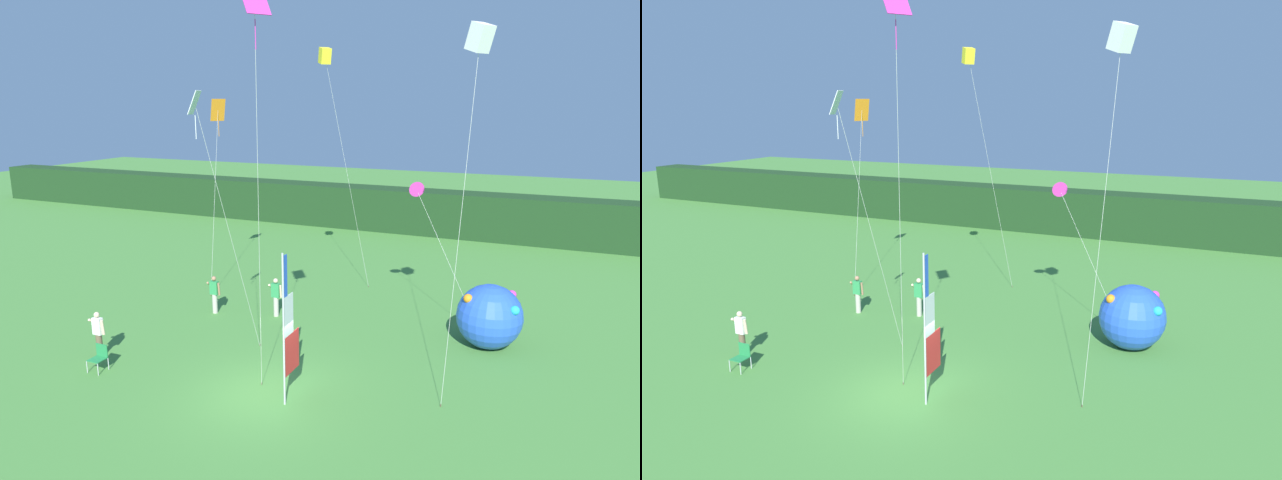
% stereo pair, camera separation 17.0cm
% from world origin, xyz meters
% --- Properties ---
extents(ground_plane, '(120.00, 120.00, 0.00)m').
position_xyz_m(ground_plane, '(0.00, 0.00, 0.00)').
color(ground_plane, '#478438').
extents(distant_treeline, '(80.00, 2.40, 2.98)m').
position_xyz_m(distant_treeline, '(0.00, 24.30, 1.49)').
color(distant_treeline, '#193819').
rests_on(distant_treeline, ground).
extents(banner_flag, '(0.06, 1.03, 4.74)m').
position_xyz_m(banner_flag, '(0.86, 0.01, 2.27)').
color(banner_flag, '#B7B7BC').
rests_on(banner_flag, ground).
extents(person_near_banner, '(0.55, 0.48, 1.70)m').
position_xyz_m(person_near_banner, '(-6.71, 0.02, 0.91)').
color(person_near_banner, brown).
rests_on(person_near_banner, ground).
extents(person_mid_field, '(0.55, 0.48, 1.66)m').
position_xyz_m(person_mid_field, '(-5.39, 5.36, 0.88)').
color(person_mid_field, '#B7B2A3').
rests_on(person_mid_field, ground).
extents(person_far_left, '(0.55, 0.48, 1.68)m').
position_xyz_m(person_far_left, '(-2.79, 6.09, 0.90)').
color(person_far_left, '#B7B2A3').
rests_on(person_far_left, ground).
extents(inflatable_balloon, '(2.41, 2.41, 2.41)m').
position_xyz_m(inflatable_balloon, '(5.92, 6.44, 1.21)').
color(inflatable_balloon, blue).
rests_on(inflatable_balloon, ground).
extents(folding_chair, '(0.51, 0.51, 0.89)m').
position_xyz_m(folding_chair, '(-5.95, -0.77, 0.51)').
color(folding_chair, '#BCBCC1').
rests_on(folding_chair, ground).
extents(kite_white_diamond_0, '(0.66, 3.09, 9.24)m').
position_xyz_m(kite_white_diamond_0, '(-2.31, 0.57, 8.19)').
color(kite_white_diamond_0, brown).
rests_on(kite_white_diamond_0, ground).
extents(kite_magenta_delta_1, '(3.45, 1.32, 5.86)m').
position_xyz_m(kite_magenta_delta_1, '(2.56, 8.21, 5.49)').
color(kite_magenta_delta_1, brown).
rests_on(kite_magenta_delta_1, ground).
extents(kite_orange_diamond_2, '(0.55, 2.06, 9.04)m').
position_xyz_m(kite_orange_diamond_2, '(-7.07, 8.69, 8.16)').
color(kite_orange_diamond_2, brown).
rests_on(kite_orange_diamond_2, ground).
extents(kite_white_box_3, '(0.84, 1.43, 11.02)m').
position_xyz_m(kite_white_box_3, '(5.54, 2.47, 10.55)').
color(kite_white_box_3, brown).
rests_on(kite_white_box_3, ground).
extents(kite_yellow_box_4, '(1.71, 2.78, 11.16)m').
position_xyz_m(kite_yellow_box_4, '(-1.77, 8.97, 10.72)').
color(kite_yellow_box_4, brown).
rests_on(kite_yellow_box_4, ground).
extents(kite_magenta_diamond_5, '(1.55, 2.25, 11.69)m').
position_xyz_m(kite_magenta_diamond_5, '(0.67, -1.19, 10.55)').
color(kite_magenta_diamond_5, brown).
rests_on(kite_magenta_diamond_5, ground).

